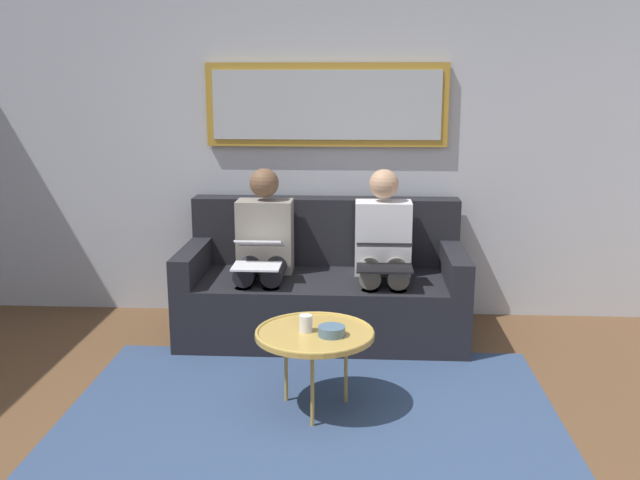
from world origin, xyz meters
The scene contains 11 objects.
wall_rear centered at (0.00, -2.60, 1.30)m, with size 6.00×0.12×2.60m, color #B7BCC6.
area_rug centered at (0.00, -0.85, 0.00)m, with size 2.60×1.80×0.01m, color #33476B.
couch centered at (0.00, -2.12, 0.31)m, with size 1.90×0.90×0.90m.
framed_mirror centered at (0.00, -2.51, 1.55)m, with size 1.72×0.05×0.59m.
coffee_table centered at (-0.02, -0.90, 0.43)m, with size 0.63×0.63×0.45m.
cup centered at (0.03, -0.90, 0.48)m, with size 0.07×0.07×0.09m, color silver.
bowl centered at (-0.11, -0.85, 0.46)m, with size 0.14×0.14×0.05m, color slate.
person_left centered at (-0.41, -2.05, 0.61)m, with size 0.38×0.58×1.14m.
laptop_black centered at (-0.41, -1.81, 0.63)m, with size 0.35×0.37×0.16m.
person_right centered at (0.41, -2.05, 0.61)m, with size 0.38×0.58×1.14m.
laptop_white centered at (0.41, -1.82, 0.63)m, with size 0.30×0.38×0.16m.
Camera 1 is at (-0.25, 2.57, 1.73)m, focal length 39.60 mm.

